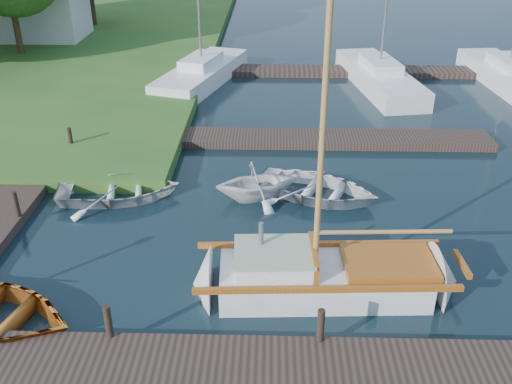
{
  "coord_description": "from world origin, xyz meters",
  "views": [
    {
      "loc": [
        0.4,
        -14.29,
        8.79
      ],
      "look_at": [
        0.0,
        0.0,
        1.2
      ],
      "focal_mm": 40.0,
      "sensor_mm": 36.0,
      "label": 1
    }
  ],
  "objects_px": {
    "mooring_post_1": "(108,321)",
    "mooring_post_4": "(16,204)",
    "mooring_post_2": "(321,325)",
    "tender_b": "(257,179)",
    "mooring_post_5": "(70,138)",
    "marina_boat_2": "(379,75)",
    "marina_boat_4": "(508,74)",
    "marina_boat_0": "(202,72)",
    "house_c": "(40,3)",
    "sailboat": "(329,279)",
    "tender_a": "(118,187)",
    "tender_c": "(318,186)"
  },
  "relations": [
    {
      "from": "mooring_post_1",
      "to": "marina_boat_4",
      "type": "relative_size",
      "value": 0.07
    },
    {
      "from": "mooring_post_2",
      "to": "tender_b",
      "type": "relative_size",
      "value": 0.31
    },
    {
      "from": "tender_a",
      "to": "marina_boat_2",
      "type": "xyz_separation_m",
      "value": [
        10.24,
        12.11,
        0.18
      ]
    },
    {
      "from": "sailboat",
      "to": "tender_b",
      "type": "distance_m",
      "value": 5.09
    },
    {
      "from": "mooring_post_1",
      "to": "marina_boat_2",
      "type": "bearing_deg",
      "value": 64.96
    },
    {
      "from": "mooring_post_1",
      "to": "mooring_post_4",
      "type": "height_order",
      "value": "same"
    },
    {
      "from": "mooring_post_1",
      "to": "tender_c",
      "type": "relative_size",
      "value": 0.2
    },
    {
      "from": "tender_c",
      "to": "marina_boat_0",
      "type": "bearing_deg",
      "value": 45.6
    },
    {
      "from": "marina_boat_0",
      "to": "marina_boat_4",
      "type": "bearing_deg",
      "value": -73.0
    },
    {
      "from": "sailboat",
      "to": "marina_boat_0",
      "type": "relative_size",
      "value": 0.97
    },
    {
      "from": "marina_boat_4",
      "to": "marina_boat_2",
      "type": "bearing_deg",
      "value": 88.63
    },
    {
      "from": "mooring_post_4",
      "to": "house_c",
      "type": "relative_size",
      "value": 0.15
    },
    {
      "from": "mooring_post_5",
      "to": "sailboat",
      "type": "bearing_deg",
      "value": -41.61
    },
    {
      "from": "mooring_post_1",
      "to": "marina_boat_4",
      "type": "distance_m",
      "value": 24.6
    },
    {
      "from": "mooring_post_1",
      "to": "mooring_post_2",
      "type": "bearing_deg",
      "value": 0.0
    },
    {
      "from": "sailboat",
      "to": "house_c",
      "type": "bearing_deg",
      "value": 119.85
    },
    {
      "from": "mooring_post_5",
      "to": "marina_boat_2",
      "type": "height_order",
      "value": "marina_boat_2"
    },
    {
      "from": "mooring_post_2",
      "to": "tender_c",
      "type": "distance_m",
      "value": 6.99
    },
    {
      "from": "mooring_post_4",
      "to": "marina_boat_2",
      "type": "distance_m",
      "value": 18.84
    },
    {
      "from": "marina_boat_0",
      "to": "marina_boat_2",
      "type": "height_order",
      "value": "marina_boat_2"
    },
    {
      "from": "marina_boat_4",
      "to": "mooring_post_1",
      "type": "bearing_deg",
      "value": 136.45
    },
    {
      "from": "marina_boat_4",
      "to": "house_c",
      "type": "height_order",
      "value": "marina_boat_4"
    },
    {
      "from": "tender_a",
      "to": "tender_b",
      "type": "height_order",
      "value": "tender_b"
    },
    {
      "from": "tender_a",
      "to": "tender_c",
      "type": "distance_m",
      "value": 6.37
    },
    {
      "from": "tender_b",
      "to": "marina_boat_0",
      "type": "xyz_separation_m",
      "value": [
        -3.14,
        12.32,
        -0.12
      ]
    },
    {
      "from": "mooring_post_4",
      "to": "marina_boat_0",
      "type": "xyz_separation_m",
      "value": [
        3.83,
        14.14,
        -0.13
      ]
    },
    {
      "from": "sailboat",
      "to": "mooring_post_4",
      "type": "bearing_deg",
      "value": 159.33
    },
    {
      "from": "mooring_post_5",
      "to": "marina_boat_0",
      "type": "xyz_separation_m",
      "value": [
        3.83,
        9.14,
        -0.13
      ]
    },
    {
      "from": "sailboat",
      "to": "marina_boat_4",
      "type": "xyz_separation_m",
      "value": [
        10.46,
        17.12,
        0.23
      ]
    },
    {
      "from": "mooring_post_1",
      "to": "tender_a",
      "type": "height_order",
      "value": "mooring_post_1"
    },
    {
      "from": "tender_c",
      "to": "marina_boat_0",
      "type": "xyz_separation_m",
      "value": [
        -5.09,
        12.17,
        0.16
      ]
    },
    {
      "from": "mooring_post_2",
      "to": "marina_boat_0",
      "type": "distance_m",
      "value": 19.7
    },
    {
      "from": "mooring_post_1",
      "to": "marina_boat_2",
      "type": "height_order",
      "value": "marina_boat_2"
    },
    {
      "from": "tender_b",
      "to": "mooring_post_1",
      "type": "bearing_deg",
      "value": 141.31
    },
    {
      "from": "tender_b",
      "to": "mooring_post_2",
      "type": "bearing_deg",
      "value": 177.48
    },
    {
      "from": "marina_boat_2",
      "to": "marina_boat_4",
      "type": "height_order",
      "value": "marina_boat_2"
    },
    {
      "from": "marina_boat_2",
      "to": "house_c",
      "type": "relative_size",
      "value": 2.38
    },
    {
      "from": "tender_a",
      "to": "house_c",
      "type": "distance_m",
      "value": 22.52
    },
    {
      "from": "mooring_post_1",
      "to": "sailboat",
      "type": "relative_size",
      "value": 0.08
    },
    {
      "from": "mooring_post_1",
      "to": "tender_a",
      "type": "distance_m",
      "value": 6.88
    },
    {
      "from": "tender_c",
      "to": "mooring_post_5",
      "type": "bearing_deg",
      "value": 94.15
    },
    {
      "from": "mooring_post_5",
      "to": "house_c",
      "type": "relative_size",
      "value": 0.15
    },
    {
      "from": "tender_b",
      "to": "house_c",
      "type": "relative_size",
      "value": 0.49
    },
    {
      "from": "mooring_post_5",
      "to": "tender_a",
      "type": "distance_m",
      "value": 4.17
    },
    {
      "from": "sailboat",
      "to": "mooring_post_1",
      "type": "bearing_deg",
      "value": -159.19
    },
    {
      "from": "house_c",
      "to": "mooring_post_2",
      "type": "bearing_deg",
      "value": -60.14
    },
    {
      "from": "marina_boat_2",
      "to": "house_c",
      "type": "height_order",
      "value": "marina_boat_2"
    },
    {
      "from": "mooring_post_2",
      "to": "house_c",
      "type": "xyz_separation_m",
      "value": [
        -15.5,
        27.0,
        1.88
      ]
    },
    {
      "from": "mooring_post_2",
      "to": "mooring_post_5",
      "type": "relative_size",
      "value": 1.0
    },
    {
      "from": "mooring_post_1",
      "to": "mooring_post_5",
      "type": "distance_m",
      "value": 10.77
    }
  ]
}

